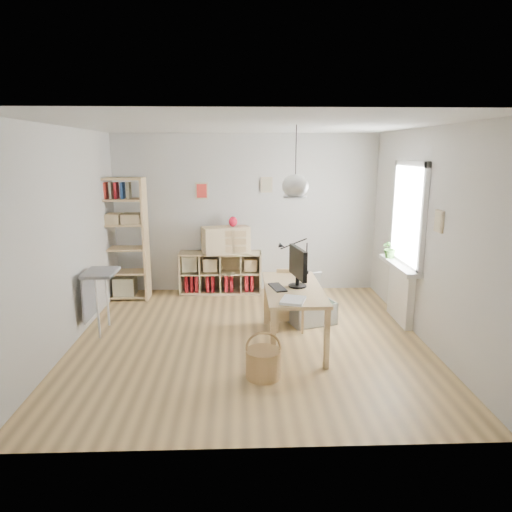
{
  "coord_description": "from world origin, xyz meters",
  "views": [
    {
      "loc": [
        -0.11,
        -5.57,
        2.39
      ],
      "look_at": [
        0.1,
        0.3,
        1.05
      ],
      "focal_mm": 32.0,
      "sensor_mm": 36.0,
      "label": 1
    }
  ],
  "objects_px": {
    "cube_shelf": "(219,276)",
    "storage_chest": "(310,307)",
    "chair": "(290,296)",
    "tall_bookshelf": "(121,234)",
    "monitor": "(298,265)",
    "drawer_chest": "(226,240)",
    "desk": "(293,294)"
  },
  "relations": [
    {
      "from": "desk",
      "to": "chair",
      "type": "xyz_separation_m",
      "value": [
        0.03,
        0.56,
        -0.2
      ]
    },
    {
      "from": "desk",
      "to": "tall_bookshelf",
      "type": "xyz_separation_m",
      "value": [
        -2.59,
        1.95,
        0.43
      ]
    },
    {
      "from": "cube_shelf",
      "to": "storage_chest",
      "type": "relative_size",
      "value": 1.63
    },
    {
      "from": "storage_chest",
      "to": "chair",
      "type": "bearing_deg",
      "value": -163.06
    },
    {
      "from": "tall_bookshelf",
      "to": "storage_chest",
      "type": "height_order",
      "value": "tall_bookshelf"
    },
    {
      "from": "desk",
      "to": "chair",
      "type": "distance_m",
      "value": 0.59
    },
    {
      "from": "tall_bookshelf",
      "to": "monitor",
      "type": "xyz_separation_m",
      "value": [
        2.64,
        -1.93,
        -0.06
      ]
    },
    {
      "from": "desk",
      "to": "chair",
      "type": "relative_size",
      "value": 1.86
    },
    {
      "from": "desk",
      "to": "monitor",
      "type": "height_order",
      "value": "monitor"
    },
    {
      "from": "cube_shelf",
      "to": "chair",
      "type": "xyz_separation_m",
      "value": [
        1.05,
        -1.67,
        0.16
      ]
    },
    {
      "from": "chair",
      "to": "drawer_chest",
      "type": "bearing_deg",
      "value": 126.0
    },
    {
      "from": "tall_bookshelf",
      "to": "chair",
      "type": "distance_m",
      "value": 3.03
    },
    {
      "from": "tall_bookshelf",
      "to": "monitor",
      "type": "height_order",
      "value": "tall_bookshelf"
    },
    {
      "from": "storage_chest",
      "to": "monitor",
      "type": "height_order",
      "value": "monitor"
    },
    {
      "from": "cube_shelf",
      "to": "chair",
      "type": "height_order",
      "value": "chair"
    },
    {
      "from": "tall_bookshelf",
      "to": "drawer_chest",
      "type": "height_order",
      "value": "tall_bookshelf"
    },
    {
      "from": "chair",
      "to": "monitor",
      "type": "distance_m",
      "value": 0.78
    },
    {
      "from": "cube_shelf",
      "to": "storage_chest",
      "type": "bearing_deg",
      "value": -46.79
    },
    {
      "from": "chair",
      "to": "monitor",
      "type": "relative_size",
      "value": 1.41
    },
    {
      "from": "chair",
      "to": "drawer_chest",
      "type": "height_order",
      "value": "drawer_chest"
    },
    {
      "from": "tall_bookshelf",
      "to": "monitor",
      "type": "distance_m",
      "value": 3.27
    },
    {
      "from": "chair",
      "to": "drawer_chest",
      "type": "xyz_separation_m",
      "value": [
        -0.93,
        1.63,
        0.48
      ]
    },
    {
      "from": "cube_shelf",
      "to": "storage_chest",
      "type": "height_order",
      "value": "cube_shelf"
    },
    {
      "from": "chair",
      "to": "monitor",
      "type": "xyz_separation_m",
      "value": [
        0.03,
        -0.53,
        0.57
      ]
    },
    {
      "from": "desk",
      "to": "cube_shelf",
      "type": "bearing_deg",
      "value": 114.61
    },
    {
      "from": "monitor",
      "to": "drawer_chest",
      "type": "relative_size",
      "value": 0.74
    },
    {
      "from": "tall_bookshelf",
      "to": "desk",
      "type": "bearing_deg",
      "value": -37.01
    },
    {
      "from": "desk",
      "to": "monitor",
      "type": "distance_m",
      "value": 0.38
    },
    {
      "from": "cube_shelf",
      "to": "chair",
      "type": "distance_m",
      "value": 1.98
    },
    {
      "from": "desk",
      "to": "tall_bookshelf",
      "type": "bearing_deg",
      "value": 142.99
    },
    {
      "from": "chair",
      "to": "storage_chest",
      "type": "height_order",
      "value": "chair"
    },
    {
      "from": "tall_bookshelf",
      "to": "drawer_chest",
      "type": "xyz_separation_m",
      "value": [
        1.69,
        0.24,
        -0.15
      ]
    }
  ]
}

